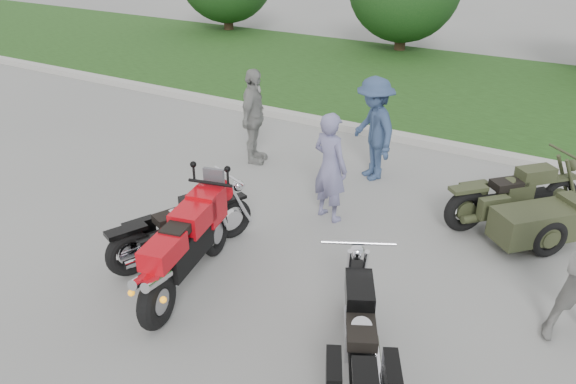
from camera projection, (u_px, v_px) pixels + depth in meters
The scene contains 10 objects.
ground at pixel (240, 294), 7.00m from camera, with size 80.00×80.00×0.00m, color gray.
curb at pixel (407, 138), 11.57m from camera, with size 60.00×0.30×0.15m, color #AFACA5.
grass_strip at pixel (462, 89), 14.77m from camera, with size 60.00×8.00×0.14m, color #2D5F20.
sportbike_red at pixel (185, 245), 6.83m from camera, with size 0.74×2.23×1.07m.
cruiser_left at pixel (177, 230), 7.55m from camera, with size 0.96×2.07×0.84m.
cruiser_right at pixel (360, 344), 5.52m from camera, with size 1.20×2.14×0.90m.
cruiser_sidecar at pixel (526, 212), 8.03m from camera, with size 1.94×2.08×0.89m.
person_stripe at pixel (330, 167), 8.37m from camera, with size 0.62×0.41×1.70m, color slate.
person_denim at pixel (374, 129), 9.66m from camera, with size 1.18×0.68×1.82m, color navy.
person_back at pixel (254, 117), 10.31m from camera, with size 1.04×0.43×1.78m, color gray.
Camera 1 is at (3.42, -4.58, 4.27)m, focal length 35.00 mm.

